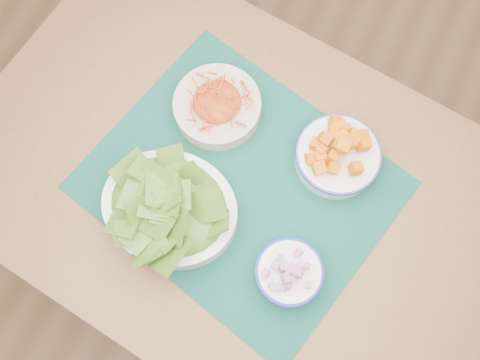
{
  "coord_description": "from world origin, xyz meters",
  "views": [
    {
      "loc": [
        0.21,
        0.02,
        1.82
      ],
      "look_at": [
        0.07,
        0.31,
        0.78
      ],
      "focal_mm": 40.0,
      "sensor_mm": 36.0,
      "label": 1
    }
  ],
  "objects_px": {
    "placemat": "(240,185)",
    "carrot_bowl": "(217,104)",
    "lettuce_bowl": "(169,206)",
    "table": "(237,197)",
    "onion_bowl": "(289,272)",
    "squash_bowl": "(339,154)"
  },
  "relations": [
    {
      "from": "placemat",
      "to": "carrot_bowl",
      "type": "relative_size",
      "value": 2.49
    },
    {
      "from": "placemat",
      "to": "lettuce_bowl",
      "type": "relative_size",
      "value": 2.04
    },
    {
      "from": "lettuce_bowl",
      "to": "carrot_bowl",
      "type": "bearing_deg",
      "value": 89.41
    },
    {
      "from": "table",
      "to": "placemat",
      "type": "bearing_deg",
      "value": 15.34
    },
    {
      "from": "carrot_bowl",
      "to": "table",
      "type": "bearing_deg",
      "value": -50.62
    },
    {
      "from": "onion_bowl",
      "to": "table",
      "type": "bearing_deg",
      "value": 143.39
    },
    {
      "from": "lettuce_bowl",
      "to": "onion_bowl",
      "type": "xyz_separation_m",
      "value": [
        0.26,
        -0.01,
        -0.02
      ]
    },
    {
      "from": "placemat",
      "to": "lettuce_bowl",
      "type": "distance_m",
      "value": 0.16
    },
    {
      "from": "table",
      "to": "onion_bowl",
      "type": "relative_size",
      "value": 8.88
    },
    {
      "from": "placemat",
      "to": "carrot_bowl",
      "type": "distance_m",
      "value": 0.18
    },
    {
      "from": "squash_bowl",
      "to": "onion_bowl",
      "type": "distance_m",
      "value": 0.26
    },
    {
      "from": "placemat",
      "to": "lettuce_bowl",
      "type": "bearing_deg",
      "value": -117.34
    },
    {
      "from": "placemat",
      "to": "squash_bowl",
      "type": "xyz_separation_m",
      "value": [
        0.16,
        0.13,
        0.04
      ]
    },
    {
      "from": "table",
      "to": "carrot_bowl",
      "type": "distance_m",
      "value": 0.22
    },
    {
      "from": "squash_bowl",
      "to": "onion_bowl",
      "type": "xyz_separation_m",
      "value": [
        0.01,
        -0.26,
        -0.01
      ]
    },
    {
      "from": "squash_bowl",
      "to": "onion_bowl",
      "type": "bearing_deg",
      "value": -88.84
    },
    {
      "from": "carrot_bowl",
      "to": "placemat",
      "type": "bearing_deg",
      "value": -48.59
    },
    {
      "from": "table",
      "to": "placemat",
      "type": "distance_m",
      "value": 0.1
    },
    {
      "from": "placemat",
      "to": "onion_bowl",
      "type": "distance_m",
      "value": 0.21
    },
    {
      "from": "table",
      "to": "squash_bowl",
      "type": "relative_size",
      "value": 5.83
    },
    {
      "from": "placemat",
      "to": "squash_bowl",
      "type": "height_order",
      "value": "squash_bowl"
    },
    {
      "from": "table",
      "to": "carrot_bowl",
      "type": "relative_size",
      "value": 5.32
    }
  ]
}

